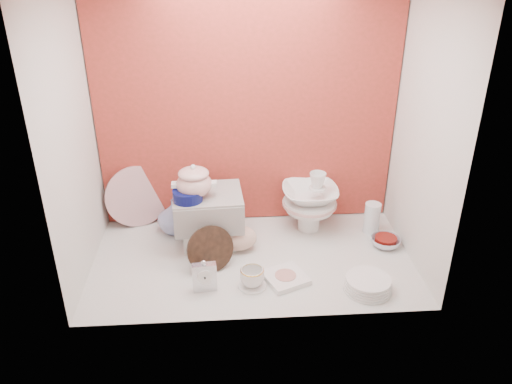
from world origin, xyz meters
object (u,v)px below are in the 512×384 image
plush_pig (238,237)px  gold_rim_teacup (252,277)px  step_stool (209,218)px  floral_platter (137,196)px  blue_white_vase (175,216)px  mantel_clock (204,276)px  crystal_bowl (385,242)px  soup_tureen (194,181)px  porcelain_tower (310,201)px  dinner_plate_stack (368,284)px

plush_pig → gold_rim_teacup: 0.36m
step_stool → gold_rim_teacup: (0.23, -0.45, -0.11)m
floral_platter → blue_white_vase: (0.23, -0.11, -0.09)m
step_stool → gold_rim_teacup: size_ratio=3.06×
floral_platter → mantel_clock: floral_platter is taller
gold_rim_teacup → crystal_bowl: bearing=22.4°
soup_tureen → mantel_clock: soup_tureen is taller
floral_platter → blue_white_vase: bearing=-24.9°
plush_pig → porcelain_tower: (0.45, 0.21, 0.11)m
step_stool → dinner_plate_stack: step_stool is taller
floral_platter → plush_pig: bearing=-29.0°
floral_platter → plush_pig: floral_platter is taller
mantel_clock → blue_white_vase: bearing=101.4°
soup_tureen → porcelain_tower: (0.69, 0.17, -0.24)m
floral_platter → porcelain_tower: size_ratio=1.02×
mantel_clock → crystal_bowl: (1.06, 0.35, -0.06)m
step_stool → mantel_clock: step_stool is taller
step_stool → crystal_bowl: bearing=-9.3°
floral_platter → plush_pig: size_ratio=1.42×
soup_tureen → floral_platter: 0.53m
plush_pig → crystal_bowl: 0.87m
gold_rim_teacup → mantel_clock: bearing=-177.2°
floral_platter → porcelain_tower: (1.06, -0.13, -0.00)m
step_stool → porcelain_tower: bearing=8.1°
gold_rim_teacup → floral_platter: bearing=134.0°
plush_pig → step_stool: bearing=155.8°
crystal_bowl → porcelain_tower: size_ratio=0.45×
blue_white_vase → crystal_bowl: (1.25, -0.25, -0.08)m
gold_rim_teacup → dinner_plate_stack: gold_rim_teacup is taller
dinner_plate_stack → porcelain_tower: porcelain_tower is taller
floral_platter → gold_rim_teacup: bearing=-46.0°
porcelain_tower → blue_white_vase: bearing=178.8°
mantel_clock → plush_pig: (0.19, 0.37, -0.01)m
floral_platter → mantel_clock: bearing=-59.0°
plush_pig → crystal_bowl: size_ratio=1.59×
floral_platter → crystal_bowl: (1.48, -0.36, -0.17)m
crystal_bowl → step_stool: bearing=173.8°
mantel_clock → crystal_bowl: bearing=11.7°
soup_tureen → porcelain_tower: 0.75m
step_stool → blue_white_vase: 0.26m
mantel_clock → plush_pig: size_ratio=0.65×
soup_tureen → plush_pig: bearing=-11.3°
soup_tureen → step_stool: bearing=31.4°
soup_tureen → gold_rim_teacup: 0.62m
dinner_plate_stack → porcelain_tower: (-0.21, 0.64, 0.16)m
soup_tureen → plush_pig: soup_tureen is taller
dinner_plate_stack → crystal_bowl: bearing=62.0°
gold_rim_teacup → soup_tureen: bearing=126.4°
floral_platter → porcelain_tower: floral_platter is taller
blue_white_vase → dinner_plate_stack: bearing=-32.4°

